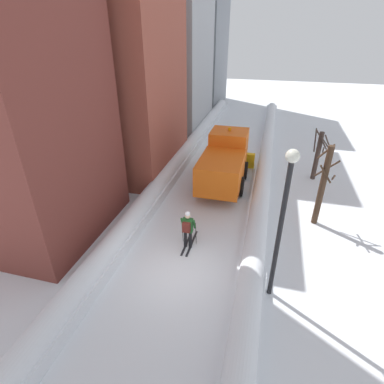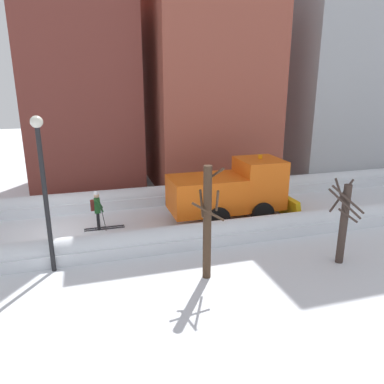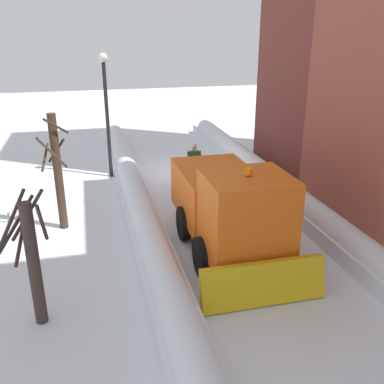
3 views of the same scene
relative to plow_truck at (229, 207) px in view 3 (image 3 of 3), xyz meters
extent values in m
plane|color=white|center=(-0.56, 2.22, -1.48)|extent=(80.00, 80.00, 0.00)
cube|color=white|center=(-3.40, 2.22, -1.22)|extent=(1.10, 36.00, 0.52)
cylinder|color=white|center=(-3.40, 2.22, -0.95)|extent=(0.90, 34.20, 0.90)
cube|color=white|center=(2.29, 2.22, -1.25)|extent=(1.10, 36.00, 0.46)
cylinder|color=white|center=(2.29, 2.22, -1.02)|extent=(0.90, 34.20, 0.90)
cube|color=orange|center=(0.00, -1.32, -0.08)|extent=(2.30, 3.40, 1.60)
cube|color=orange|center=(0.00, 1.38, 0.27)|extent=(2.20, 2.00, 2.30)
cube|color=black|center=(0.00, 2.34, 0.78)|extent=(1.85, 0.06, 1.01)
cube|color=gold|center=(0.00, 2.73, -0.93)|extent=(3.20, 0.46, 1.13)
cylinder|color=orange|center=(0.00, 1.38, 1.54)|extent=(0.20, 0.20, 0.18)
cylinder|color=black|center=(-1.15, 1.08, -0.93)|extent=(0.25, 1.10, 1.10)
cylinder|color=black|center=(1.15, 1.08, -0.93)|extent=(0.25, 1.10, 1.10)
cylinder|color=black|center=(-1.15, -1.12, -0.93)|extent=(0.25, 1.10, 1.10)
cylinder|color=black|center=(1.15, -1.12, -0.93)|extent=(0.25, 1.10, 1.10)
cylinder|color=black|center=(-0.63, -6.28, -1.07)|extent=(0.14, 0.14, 0.82)
cylinder|color=black|center=(-0.41, -6.28, -1.07)|extent=(0.14, 0.14, 0.82)
cube|color=#1E5123|center=(-0.52, -6.28, -0.35)|extent=(0.42, 0.26, 0.62)
cube|color=#591E19|center=(-0.52, -6.49, -0.32)|extent=(0.32, 0.16, 0.44)
sphere|color=tan|center=(-0.52, -6.28, 0.12)|extent=(0.24, 0.24, 0.24)
sphere|color=silver|center=(-0.52, -6.28, 0.22)|extent=(0.22, 0.22, 0.22)
cylinder|color=#1E5123|center=(-0.78, -6.18, -0.32)|extent=(0.09, 0.33, 0.56)
cylinder|color=#1E5123|center=(-0.26, -6.18, -0.32)|extent=(0.09, 0.33, 0.56)
cube|color=black|center=(-0.63, -6.03, -1.46)|extent=(0.09, 1.80, 0.03)
cube|color=black|center=(-0.41, -6.03, -1.46)|extent=(0.09, 1.80, 0.03)
cylinder|color=#262628|center=(-0.82, -6.06, -0.88)|extent=(0.02, 0.19, 1.19)
cylinder|color=#262628|center=(-0.22, -6.06, -0.88)|extent=(0.02, 0.19, 1.19)
cylinder|color=black|center=(-4.13, -1.80, 0.42)|extent=(0.12, 0.12, 3.79)
cube|color=black|center=(-4.13, -1.66, 2.77)|extent=(0.28, 0.24, 0.90)
sphere|color=red|center=(-4.13, -1.53, 3.05)|extent=(0.18, 0.18, 0.18)
sphere|color=gold|center=(-4.13, -1.53, 2.77)|extent=(0.18, 0.18, 0.18)
sphere|color=green|center=(-4.13, -1.53, 2.49)|extent=(0.18, 0.18, 0.18)
cylinder|color=black|center=(2.99, -8.01, 1.06)|extent=(0.16, 0.16, 5.07)
sphere|color=silver|center=(2.99, -8.01, 3.78)|extent=(0.40, 0.40, 0.40)
cylinder|color=#402D1F|center=(4.94, -2.93, 0.49)|extent=(0.28, 0.28, 3.94)
cylinder|color=#402D1F|center=(5.29, -3.02, 1.04)|extent=(0.26, 1.05, 0.71)
cylinder|color=#402D1F|center=(4.82, -2.68, 2.10)|extent=(0.73, 0.48, 0.63)
cylinder|color=#402D1F|center=(5.03, -2.63, 1.28)|extent=(0.92, 0.35, 1.01)
cylinder|color=#402D1F|center=(4.92, -3.12, 1.21)|extent=(0.62, 0.16, 0.81)
cylinder|color=#3C2F29|center=(5.30, 2.16, 0.03)|extent=(0.28, 0.28, 3.00)
cylinder|color=#3C2F29|center=(5.58, 1.87, 0.94)|extent=(0.81, 0.93, 1.03)
cylinder|color=#3C2F29|center=(5.64, 1.94, 1.10)|extent=(0.61, 1.07, 1.03)
cylinder|color=#3C2F29|center=(5.32, 1.91, 1.13)|extent=(0.81, 0.14, 1.16)
cylinder|color=#3C2F29|center=(5.00, 2.17, 1.03)|extent=(0.09, 0.91, 1.21)
cylinder|color=#3C2F29|center=(5.55, 2.10, 0.47)|extent=(0.22, 0.77, 0.60)
camera|label=1|loc=(2.26, -16.19, 6.89)|focal=28.16mm
camera|label=2|loc=(15.85, -6.65, 5.08)|focal=34.98mm
camera|label=3|loc=(3.88, 11.02, 4.96)|focal=39.92mm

